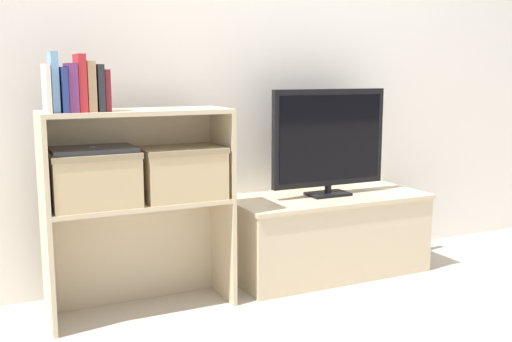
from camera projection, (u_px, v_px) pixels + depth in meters
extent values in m
plane|color=#BCB2A3|center=(269.00, 300.00, 2.85)|extent=(16.00, 16.00, 0.00)
cube|color=silver|center=(227.00, 47.00, 3.09)|extent=(10.00, 0.05, 2.40)
cube|color=#CCB793|center=(327.00, 236.00, 3.22)|extent=(1.04, 0.46, 0.41)
cube|color=#CCB793|center=(328.00, 197.00, 3.18)|extent=(1.06, 0.48, 0.02)
cube|color=black|center=(328.00, 194.00, 3.18)|extent=(0.22, 0.14, 0.02)
cylinder|color=black|center=(328.00, 189.00, 3.17)|extent=(0.04, 0.04, 0.04)
cube|color=black|center=(329.00, 138.00, 3.13)|extent=(0.66, 0.04, 0.51)
cube|color=black|center=(331.00, 138.00, 3.11)|extent=(0.61, 0.00, 0.45)
cube|color=#CCB793|center=(48.00, 269.00, 2.52)|extent=(0.02, 0.29, 0.51)
cube|color=#CCB793|center=(223.00, 245.00, 2.86)|extent=(0.02, 0.29, 0.51)
cube|color=#CCB793|center=(133.00, 248.00, 2.81)|extent=(0.78, 0.02, 0.51)
cube|color=#CCB793|center=(139.00, 203.00, 2.65)|extent=(0.78, 0.29, 0.02)
cube|color=#CCB793|center=(42.00, 162.00, 2.45)|extent=(0.02, 0.29, 0.40)
cube|color=#CCB793|center=(222.00, 151.00, 2.79)|extent=(0.02, 0.29, 0.40)
cube|color=#CCB793|center=(130.00, 152.00, 2.74)|extent=(0.78, 0.02, 0.40)
cube|color=#CCB793|center=(136.00, 112.00, 2.59)|extent=(0.78, 0.29, 0.02)
cube|color=silver|center=(47.00, 88.00, 2.38)|extent=(0.02, 0.16, 0.19)
cube|color=#709ECC|center=(54.00, 82.00, 2.38)|extent=(0.03, 0.12, 0.24)
cube|color=navy|center=(63.00, 90.00, 2.40)|extent=(0.02, 0.16, 0.18)
cube|color=#6B2D66|center=(71.00, 88.00, 2.42)|extent=(0.04, 0.15, 0.20)
cube|color=#B22328|center=(80.00, 83.00, 2.43)|extent=(0.03, 0.14, 0.23)
cube|color=tan|center=(90.00, 86.00, 2.45)|extent=(0.03, 0.13, 0.21)
cube|color=#232328|center=(99.00, 88.00, 2.46)|extent=(0.03, 0.14, 0.19)
cube|color=maroon|center=(105.00, 90.00, 2.48)|extent=(0.02, 0.12, 0.17)
cube|color=tan|center=(94.00, 179.00, 2.54)|extent=(0.36, 0.25, 0.23)
cube|color=#917E5B|center=(93.00, 155.00, 2.52)|extent=(0.37, 0.26, 0.02)
cube|color=tan|center=(182.00, 173.00, 2.70)|extent=(0.36, 0.25, 0.23)
cube|color=#917E5B|center=(181.00, 150.00, 2.69)|extent=(0.37, 0.26, 0.02)
cube|color=#2D2D33|center=(93.00, 150.00, 2.52)|extent=(0.35, 0.23, 0.02)
cylinder|color=#99999E|center=(93.00, 147.00, 2.51)|extent=(0.02, 0.02, 0.00)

